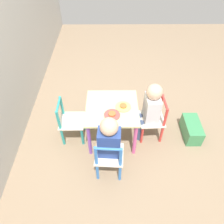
% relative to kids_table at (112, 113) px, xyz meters
% --- Properties ---
extents(ground_plane, '(6.00, 6.00, 0.00)m').
position_rel_kids_table_xyz_m(ground_plane, '(0.00, 0.00, -0.38)').
color(ground_plane, '#8C755B').
extents(kids_table, '(0.52, 0.52, 0.46)m').
position_rel_kids_table_xyz_m(kids_table, '(0.00, 0.00, 0.00)').
color(kids_table, beige).
rests_on(kids_table, ground_plane).
extents(chair_red, '(0.27, 0.27, 0.51)m').
position_rel_kids_table_xyz_m(chair_red, '(0.02, -0.45, -0.13)').
color(chair_red, silver).
rests_on(chair_red, ground_plane).
extents(chair_blue, '(0.28, 0.28, 0.51)m').
position_rel_kids_table_xyz_m(chair_blue, '(-0.45, 0.03, -0.13)').
color(chair_blue, silver).
rests_on(chair_blue, ground_plane).
extents(chair_teal, '(0.26, 0.26, 0.51)m').
position_rel_kids_table_xyz_m(chair_teal, '(-0.00, 0.45, -0.13)').
color(chair_teal, silver).
rests_on(chair_teal, ground_plane).
extents(child_front, '(0.21, 0.22, 0.71)m').
position_rel_kids_table_xyz_m(child_front, '(0.02, -0.39, 0.04)').
color(child_front, '#4C608E').
rests_on(child_front, ground_plane).
extents(child_left, '(0.22, 0.21, 0.71)m').
position_rel_kids_table_xyz_m(child_left, '(-0.39, 0.03, 0.04)').
color(child_left, '#4C608E').
rests_on(child_left, ground_plane).
extents(plate_front, '(0.16, 0.16, 0.03)m').
position_rel_kids_table_xyz_m(plate_front, '(-0.00, -0.11, 0.09)').
color(plate_front, '#EADB66').
rests_on(plate_front, kids_table).
extents(plate_left, '(0.16, 0.16, 0.03)m').
position_rel_kids_table_xyz_m(plate_left, '(-0.11, 0.00, 0.09)').
color(plate_left, '#E54C47').
rests_on(plate_left, kids_table).
extents(storage_bin, '(0.34, 0.17, 0.18)m').
position_rel_kids_table_xyz_m(storage_bin, '(0.01, -0.90, -0.29)').
color(storage_bin, '#3D8E56').
rests_on(storage_bin, ground_plane).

